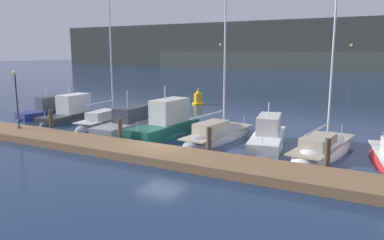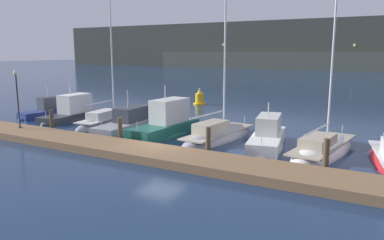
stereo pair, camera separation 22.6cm
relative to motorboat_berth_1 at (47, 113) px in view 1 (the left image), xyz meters
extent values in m
plane|color=#192D4C|center=(15.36, -4.86, -0.30)|extent=(400.00, 400.00, 0.00)
cube|color=brown|center=(15.36, -6.40, -0.07)|extent=(39.15, 2.80, 0.45)
cylinder|color=#4C3D2D|center=(6.02, -4.75, 0.55)|extent=(0.28, 0.28, 1.70)
cylinder|color=#4C3D2D|center=(12.25, -4.75, 0.53)|extent=(0.28, 0.28, 1.66)
cylinder|color=#4C3D2D|center=(18.47, -4.75, 0.54)|extent=(0.28, 0.28, 1.68)
cylinder|color=#4C3D2D|center=(24.70, -4.75, 0.57)|extent=(0.28, 0.28, 1.74)
ellipsoid|color=navy|center=(-0.01, -0.10, -0.30)|extent=(2.48, 5.72, 1.06)
cube|color=navy|center=(-0.01, -0.10, 0.00)|extent=(2.27, 5.15, 0.60)
cube|color=#333842|center=(0.06, 0.44, 0.88)|extent=(1.50, 2.58, 1.15)
cube|color=black|center=(0.22, 1.54, 1.06)|extent=(1.06, 0.38, 0.52)
cylinder|color=silver|center=(0.00, 0.01, 2.24)|extent=(0.07, 0.07, 1.56)
cylinder|color=silver|center=(-0.34, -2.40, 0.61)|extent=(0.04, 0.04, 0.60)
ellipsoid|color=#2D3338|center=(2.99, -0.25, -0.30)|extent=(2.48, 6.40, 1.17)
cube|color=#2D3338|center=(2.99, -0.25, -0.02)|extent=(2.28, 5.76, 0.56)
cube|color=silver|center=(2.95, 0.38, 1.05)|extent=(1.61, 2.84, 1.58)
cube|color=black|center=(2.88, 1.64, 1.29)|extent=(1.30, 0.36, 0.70)
cylinder|color=silver|center=(2.98, -0.12, 2.54)|extent=(0.07, 0.07, 1.39)
cylinder|color=silver|center=(3.13, -2.88, 0.56)|extent=(0.04, 0.04, 0.60)
ellipsoid|color=gray|center=(6.91, 0.27, -0.30)|extent=(2.92, 8.42, 1.53)
cube|color=silver|center=(6.91, 0.27, 0.22)|extent=(2.45, 7.07, 0.08)
cube|color=silver|center=(7.02, -0.71, 0.56)|extent=(1.49, 2.76, 0.60)
cylinder|color=silver|center=(6.84, 0.93, 5.47)|extent=(0.12, 0.12, 10.49)
cylinder|color=silver|center=(7.03, -0.77, 1.53)|extent=(0.48, 3.42, 0.09)
cylinder|color=silver|center=(6.48, 4.04, 0.47)|extent=(0.04, 0.04, 0.50)
ellipsoid|color=gray|center=(9.87, -1.11, -0.30)|extent=(2.43, 6.98, 1.01)
cube|color=gray|center=(9.87, -1.11, -0.01)|extent=(2.23, 6.28, 0.58)
cube|color=#333842|center=(9.84, -0.42, 0.81)|extent=(1.58, 3.09, 1.05)
cube|color=black|center=(9.78, 0.96, 0.97)|extent=(1.28, 0.28, 0.48)
cylinder|color=silver|center=(9.86, -0.97, 1.98)|extent=(0.07, 0.07, 1.29)
cylinder|color=silver|center=(10.00, -4.00, 0.58)|extent=(0.04, 0.04, 0.60)
ellipsoid|color=#195647|center=(13.41, -1.46, -0.30)|extent=(2.62, 6.84, 1.22)
cube|color=#195647|center=(13.41, -1.46, 0.12)|extent=(2.40, 6.16, 0.83)
cube|color=silver|center=(13.46, -0.79, 1.36)|extent=(1.67, 3.05, 1.66)
cube|color=black|center=(13.55, 0.55, 1.61)|extent=(1.31, 0.40, 0.73)
cylinder|color=silver|center=(13.42, -1.33, 2.69)|extent=(0.07, 0.07, 0.99)
cylinder|color=silver|center=(13.22, -4.27, 0.84)|extent=(0.04, 0.04, 0.60)
ellipsoid|color=gray|center=(17.17, -0.58, -0.30)|extent=(2.98, 8.28, 1.68)
cube|color=#A39984|center=(17.17, -0.58, 0.21)|extent=(2.50, 6.96, 0.08)
cube|color=#A39984|center=(17.07, -1.55, 0.63)|extent=(1.55, 2.71, 0.77)
cylinder|color=silver|center=(17.24, 0.06, 4.68)|extent=(0.12, 0.12, 8.96)
cylinder|color=silver|center=(17.03, -1.92, 1.55)|extent=(0.50, 3.98, 0.09)
cylinder|color=silver|center=(17.56, 3.12, 0.46)|extent=(0.04, 0.04, 0.50)
ellipsoid|color=white|center=(20.68, -1.15, -0.30)|extent=(3.10, 6.66, 1.29)
cube|color=white|center=(20.68, -1.15, 0.10)|extent=(2.83, 6.01, 0.80)
cube|color=silver|center=(20.56, -0.52, 1.04)|extent=(1.81, 3.02, 1.08)
cube|color=black|center=(20.31, 0.74, 1.20)|extent=(1.16, 0.44, 0.49)
cylinder|color=silver|center=(20.66, -1.02, 2.01)|extent=(0.07, 0.07, 0.86)
cylinder|color=silver|center=(21.20, -3.79, 0.80)|extent=(0.04, 0.04, 0.60)
ellipsoid|color=white|center=(23.90, -0.81, -0.30)|extent=(3.31, 8.63, 1.63)
cube|color=#A39984|center=(23.90, -0.81, 0.21)|extent=(2.78, 7.25, 0.08)
cube|color=#A39984|center=(23.77, -1.81, 0.57)|extent=(1.68, 2.84, 0.62)
cylinder|color=silver|center=(23.99, -0.14, 5.80)|extent=(0.12, 0.12, 11.17)
cylinder|color=silver|center=(23.74, -2.05, 1.30)|extent=(0.59, 3.82, 0.09)
cylinder|color=silver|center=(24.41, 3.02, 0.46)|extent=(0.04, 0.04, 0.50)
cylinder|color=silver|center=(26.84, 2.00, 0.43)|extent=(0.04, 0.04, 0.50)
cylinder|color=gold|center=(8.20, 13.54, -0.22)|extent=(1.39, 1.39, 0.16)
cylinder|color=gold|center=(8.20, 13.54, 0.38)|extent=(0.93, 0.93, 1.04)
cone|color=gold|center=(8.20, 13.54, 1.16)|extent=(0.65, 0.65, 0.50)
sphere|color=#F9EAB7|center=(8.20, 13.54, 1.46)|extent=(0.16, 0.16, 0.16)
cylinder|color=#2D2D33|center=(4.24, -6.04, 0.18)|extent=(0.24, 0.24, 0.06)
cylinder|color=#2D2D33|center=(4.24, -6.04, 2.05)|extent=(0.10, 0.10, 3.68)
sphere|color=#F9EAB7|center=(4.24, -6.04, 4.03)|extent=(0.32, 0.32, 0.32)
cube|color=#333833|center=(15.36, 111.14, 7.81)|extent=(240.00, 16.00, 16.21)
cube|color=#3F463F|center=(20.61, 101.14, 2.57)|extent=(144.00, 10.00, 5.73)
cube|color=#F4DB8C|center=(14.12, 103.09, 7.42)|extent=(0.80, 0.10, 0.80)
cube|color=#F4DB8C|center=(-29.84, 103.09, 7.99)|extent=(0.80, 0.10, 0.80)
cube|color=#F4DB8C|center=(-11.40, 103.09, 1.82)|extent=(0.80, 0.10, 0.80)
cube|color=#F4DB8C|center=(-1.61, 103.09, 3.93)|extent=(0.80, 0.10, 0.80)
cube|color=#F4DB8C|center=(16.07, 103.09, 2.73)|extent=(0.80, 0.10, 0.80)
ellipsoid|color=navy|center=(-7.14, 8.00, -0.30)|extent=(2.70, 1.74, 0.56)
cube|color=brown|center=(-7.14, 8.00, -0.08)|extent=(0.72, 0.84, 0.06)
camera|label=1|loc=(27.28, -22.82, 5.46)|focal=35.00mm
camera|label=2|loc=(27.48, -22.71, 5.46)|focal=35.00mm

